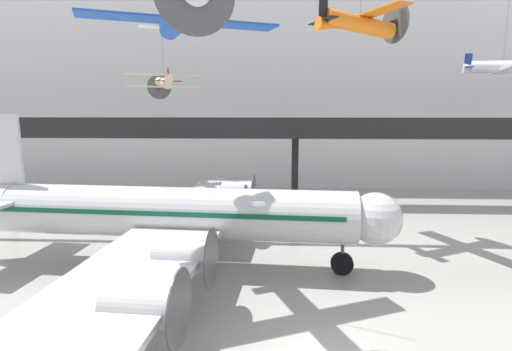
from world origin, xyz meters
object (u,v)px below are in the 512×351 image
Objects in this scene: airliner_silver_main at (170,213)px; suspended_plane_cream_biplane at (163,82)px; suspended_plane_orange_highwing at (360,23)px; suspended_plane_white_twin at (503,67)px; suspended_plane_blue_trainer at (180,15)px.

suspended_plane_cream_biplane is at bearing 110.04° from airliner_silver_main.
airliner_silver_main is at bearing 170.66° from suspended_plane_cream_biplane.
suspended_plane_orange_highwing is 19.52m from suspended_plane_white_twin.
suspended_plane_orange_highwing is at bearing 33.84° from airliner_silver_main.
airliner_silver_main is at bearing -131.65° from suspended_plane_white_twin.
suspended_plane_blue_trainer reaches higher than airliner_silver_main.
suspended_plane_white_twin is 0.87× the size of suspended_plane_cream_biplane.
suspended_plane_cream_biplane is at bearing 133.25° from suspended_plane_orange_highwing.
airliner_silver_main is 18.53m from suspended_plane_orange_highwing.
suspended_plane_orange_highwing is 0.82× the size of suspended_plane_blue_trainer.
suspended_plane_blue_trainer is at bearing -160.62° from suspended_plane_orange_highwing.
airliner_silver_main is at bearing -174.35° from suspended_plane_blue_trainer.
suspended_plane_orange_highwing reaches higher than suspended_plane_cream_biplane.
suspended_plane_white_twin is 32.39m from suspended_plane_cream_biplane.
suspended_plane_white_twin reaches higher than airliner_silver_main.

